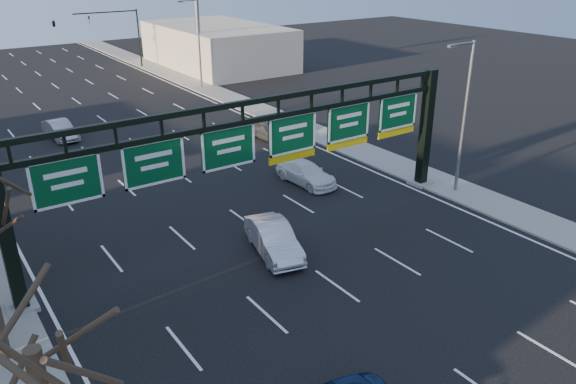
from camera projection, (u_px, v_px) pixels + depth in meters
ground at (368, 308)px, 23.09m from camera, size 160.00×160.00×0.00m
sidewalk_right at (318, 133)px, 44.85m from camera, size 3.00×120.00×0.12m
lane_markings at (169, 166)px, 38.16m from camera, size 21.60×120.00×0.01m
sign_gantry at (264, 149)px, 27.37m from camera, size 24.60×1.20×7.20m
building_right_distant at (218, 46)px, 70.27m from camera, size 12.00×20.00×5.00m
tree_near at (21, 305)px, 10.40m from camera, size 3.60×3.60×8.86m
streetlight_near at (464, 111)px, 32.13m from camera, size 2.15×0.22×9.00m
streetlight_far at (198, 39)px, 57.76m from camera, size 2.15×0.22×9.00m
traffic_signal_mast at (87, 25)px, 65.35m from camera, size 10.16×0.54×7.00m
car_silver_sedan at (274, 239)px, 26.97m from camera, size 2.65×4.88×1.52m
car_white_wagon at (306, 173)px, 35.20m from camera, size 2.17×4.69×1.33m
car_grey_far at (270, 130)px, 43.31m from camera, size 2.07×4.42×1.46m
car_silver_distant at (60, 130)px, 43.48m from camera, size 1.88×4.43×1.42m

